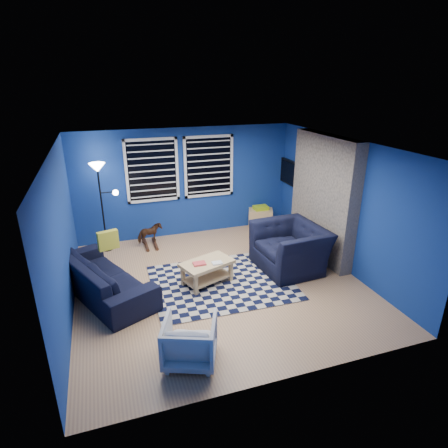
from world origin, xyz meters
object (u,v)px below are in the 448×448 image
armchair_bent (190,340)px  floor_lamp (100,180)px  tv (291,173)px  coffee_table (207,268)px  cabinet (260,218)px  armchair_big (290,248)px  rocking_horse (150,234)px  sofa (103,276)px

armchair_bent → floor_lamp: floor_lamp is taller
tv → coffee_table: bearing=-143.7°
coffee_table → cabinet: (2.01, 2.20, -0.06)m
floor_lamp → cabinet: bearing=1.7°
armchair_big → rocking_horse: armchair_big is taller
armchair_big → coffee_table: 1.71m
rocking_horse → floor_lamp: size_ratio=0.28×
tv → rocking_horse: size_ratio=1.89×
tv → sofa: size_ratio=0.44×
cabinet → tv: bearing=1.1°
tv → armchair_big: bearing=-117.0°
tv → cabinet: size_ratio=1.46×
rocking_horse → floor_lamp: 1.57m
tv → floor_lamp: 4.32m
sofa → coffee_table: (1.78, -0.24, -0.01)m
armchair_big → coffee_table: size_ratio=1.28×
sofa → floor_lamp: (0.13, 1.85, 1.23)m
tv → floor_lamp: size_ratio=0.52×
cabinet → floor_lamp: (-3.67, -0.11, 1.31)m
tv → rocking_horse: (-3.40, 0.03, -1.11)m
sofa → armchair_bent: sofa is taller
sofa → tv: bearing=-93.6°
tv → armchair_bent: (-3.42, -3.79, -1.08)m
tv → armchair_big: tv is taller
rocking_horse → sofa: bearing=130.1°
armchair_big → rocking_horse: bearing=-132.2°
floor_lamp → tv: bearing=-1.9°
tv → rocking_horse: 3.58m
cabinet → coffee_table: bearing=-110.1°
armchair_big → armchair_bent: size_ratio=1.92×
floor_lamp → coffee_table: bearing=-51.6°
coffee_table → floor_lamp: 2.94m
armchair_big → floor_lamp: (-3.36, 2.01, 1.13)m
armchair_bent → floor_lamp: size_ratio=0.36×
sofa → cabinet: bearing=-87.4°
armchair_bent → floor_lamp: bearing=-55.7°
sofa → rocking_horse: sofa is taller
rocking_horse → coffee_table: rocking_horse is taller
armchair_big → cabinet: armchair_big is taller
rocking_horse → cabinet: cabinet is taller
armchair_big → sofa: bearing=-97.0°
tv → armchair_bent: bearing=-132.0°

